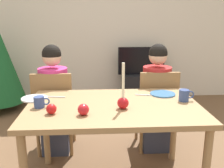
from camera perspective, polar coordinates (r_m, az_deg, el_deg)
The scene contains 17 objects.
back_wall at distance 4.58m, azimuth -1.85°, elevation 13.00°, with size 6.40×0.10×2.60m, color beige.
dining_table at distance 2.13m, azimuth 0.32°, elevation -6.68°, with size 1.40×0.90×0.75m.
chair_left at distance 2.79m, azimuth -12.63°, elevation -5.16°, with size 0.40×0.40×0.90m.
chair_right at distance 2.82m, azimuth 9.78°, elevation -4.76°, with size 0.40×0.40×0.90m.
person_left_child at distance 2.80m, azimuth -12.59°, elevation -3.83°, with size 0.30×0.30×1.17m.
person_right_child at distance 2.83m, azimuth 9.69°, elevation -3.44°, with size 0.30×0.30×1.17m.
tv_stand at distance 4.51m, azimuth 6.32°, elevation -0.78°, with size 0.64×0.40×0.48m, color black.
tv at distance 4.41m, azimuth 6.49°, elevation 5.12°, with size 0.79×0.05×0.46m.
candle_centerpiece at distance 1.99m, azimuth 2.44°, elevation -3.49°, with size 0.09×0.09×0.36m.
plate_left at distance 2.33m, azimuth -16.76°, elevation -3.05°, with size 0.22×0.22×0.01m, color silver.
plate_right at distance 2.41m, azimuth 11.13°, elevation -2.14°, with size 0.23×0.23×0.01m, color teal.
mug_left at distance 2.10m, azimuth -15.71°, elevation -3.84°, with size 0.13×0.08×0.09m.
mug_right at distance 2.26m, azimuth 15.70°, elevation -2.43°, with size 0.13×0.08×0.10m.
fork_left at distance 2.34m, azimuth -12.42°, elevation -2.79°, with size 0.18×0.01×0.01m, color silver.
fork_right at distance 2.35m, azimuth 7.37°, elevation -2.43°, with size 0.18×0.01×0.01m, color silver.
apple_near_candle at distance 1.89m, azimuth -6.35°, elevation -5.63°, with size 0.08×0.08×0.08m, color red.
apple_by_left_plate at distance 1.95m, azimuth -13.25°, elevation -5.38°, with size 0.08×0.08×0.08m, color red.
Camera 1 is at (-0.13, -1.98, 1.45)m, focal length 41.39 mm.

